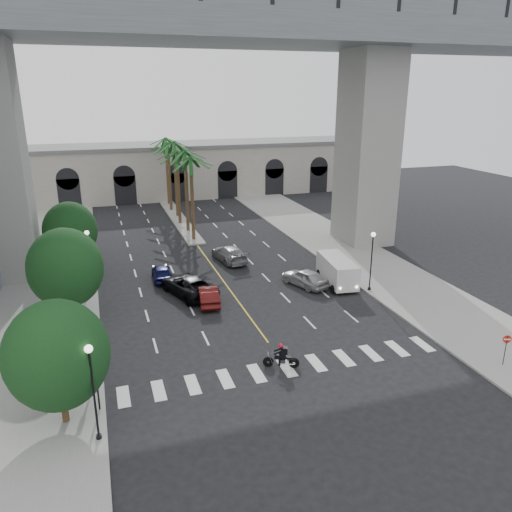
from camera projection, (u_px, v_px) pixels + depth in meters
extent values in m
plane|color=black|center=(278.00, 356.00, 32.70)|extent=(140.00, 140.00, 0.00)
cube|color=gray|center=(48.00, 298.00, 41.78)|extent=(8.00, 100.00, 0.15)
cube|color=gray|center=(365.00, 262.00, 50.63)|extent=(8.00, 100.00, 0.15)
cube|color=gray|center=(179.00, 220.00, 66.95)|extent=(2.00, 24.00, 0.20)
cube|color=#BCB5A8|center=(160.00, 172.00, 81.05)|extent=(70.00, 10.00, 8.00)
cube|color=slate|center=(158.00, 145.00, 79.71)|extent=(71.00, 10.50, 0.50)
cube|color=gray|center=(367.00, 150.00, 54.72)|extent=(5.00, 6.00, 20.80)
cube|color=slate|center=(250.00, 30.00, 47.08)|extent=(75.00, 13.00, 2.50)
cube|color=slate|center=(232.00, 10.00, 51.71)|extent=(75.00, 0.60, 3.00)
cylinder|color=#47331E|center=(192.00, 200.00, 56.46)|extent=(0.40, 0.40, 9.50)
cylinder|color=#47331E|center=(187.00, 193.00, 60.05)|extent=(0.40, 0.40, 9.80)
cylinder|color=#47331E|center=(179.00, 189.00, 63.65)|extent=(0.40, 0.40, 9.30)
cylinder|color=#47331E|center=(176.00, 181.00, 67.23)|extent=(0.40, 0.40, 10.10)
cylinder|color=#47331E|center=(170.00, 178.00, 70.85)|extent=(0.40, 0.40, 9.60)
cylinder|color=#47331E|center=(167.00, 172.00, 74.50)|extent=(0.40, 0.40, 9.90)
cylinder|color=#382616|center=(64.00, 404.00, 25.79)|extent=(0.36, 0.36, 2.34)
ellipsoid|color=black|center=(57.00, 355.00, 24.89)|extent=(5.20, 5.20, 5.72)
cylinder|color=#382616|center=(70.00, 305.00, 37.50)|extent=(0.36, 0.36, 2.45)
ellipsoid|color=black|center=(65.00, 268.00, 36.56)|extent=(5.44, 5.44, 5.98)
cylinder|color=#382616|center=(74.00, 258.00, 48.35)|extent=(0.36, 0.36, 2.27)
ellipsoid|color=black|center=(70.00, 231.00, 47.48)|extent=(5.04, 5.04, 5.54)
cylinder|color=black|center=(99.00, 438.00, 24.77)|extent=(0.28, 0.28, 0.36)
cylinder|color=black|center=(94.00, 396.00, 24.01)|extent=(0.11, 0.11, 5.00)
sphere|color=white|center=(88.00, 349.00, 23.21)|extent=(0.40, 0.40, 0.40)
cylinder|color=black|center=(93.00, 287.00, 43.71)|extent=(0.28, 0.28, 0.36)
cylinder|color=black|center=(90.00, 261.00, 42.95)|extent=(0.11, 0.11, 5.00)
sphere|color=white|center=(87.00, 233.00, 42.15)|extent=(0.40, 0.40, 0.40)
cylinder|color=black|center=(369.00, 290.00, 43.22)|extent=(0.28, 0.28, 0.36)
cylinder|color=black|center=(371.00, 263.00, 42.46)|extent=(0.11, 0.11, 5.00)
sphere|color=white|center=(373.00, 234.00, 41.65)|extent=(0.40, 0.40, 0.40)
cylinder|color=black|center=(97.00, 383.00, 26.56)|extent=(0.10, 0.10, 3.50)
cube|color=black|center=(94.00, 358.00, 26.09)|extent=(0.25, 0.18, 0.80)
cylinder|color=black|center=(95.00, 348.00, 30.17)|extent=(0.10, 0.10, 3.50)
cube|color=black|center=(93.00, 326.00, 29.70)|extent=(0.25, 0.18, 0.80)
cylinder|color=black|center=(268.00, 362.00, 31.41)|extent=(0.66, 0.37, 0.67)
cylinder|color=black|center=(294.00, 363.00, 31.28)|extent=(0.66, 0.37, 0.67)
cube|color=silver|center=(282.00, 361.00, 31.31)|extent=(0.54, 0.47, 0.29)
cube|color=black|center=(279.00, 357.00, 31.23)|extent=(0.67, 0.47, 0.22)
cube|color=black|center=(287.00, 358.00, 31.20)|extent=(0.57, 0.45, 0.13)
cylinder|color=black|center=(272.00, 353.00, 31.18)|extent=(0.27, 0.58, 0.03)
cube|color=black|center=(283.00, 351.00, 31.08)|extent=(0.44, 0.51, 0.58)
cube|color=black|center=(286.00, 351.00, 31.05)|extent=(0.28, 0.37, 0.43)
sphere|color=red|center=(281.00, 346.00, 30.98)|extent=(0.29, 0.29, 0.29)
imported|color=#A8A9AD|center=(305.00, 278.00, 44.30)|extent=(3.38, 4.98, 1.58)
imported|color=#490F0E|center=(208.00, 295.00, 40.68)|extent=(2.06, 4.61, 1.47)
imported|color=black|center=(189.00, 285.00, 42.40)|extent=(4.62, 6.68, 1.70)
imported|color=slate|center=(229.00, 254.00, 50.72)|extent=(2.99, 5.80, 1.61)
imported|color=#0E1244|center=(162.00, 272.00, 45.74)|extent=(1.84, 4.24, 1.43)
cube|color=silver|center=(337.00, 270.00, 44.51)|extent=(2.75, 5.86, 2.09)
cube|color=black|center=(348.00, 278.00, 41.94)|extent=(1.95, 0.49, 0.89)
cylinder|color=black|center=(334.00, 289.00, 42.79)|extent=(0.38, 0.76, 0.73)
cylinder|color=black|center=(355.00, 288.00, 43.16)|extent=(0.38, 0.76, 0.73)
cylinder|color=black|center=(319.00, 273.00, 46.49)|extent=(0.38, 0.76, 0.73)
cylinder|color=black|center=(339.00, 272.00, 46.86)|extent=(0.38, 0.76, 0.73)
imported|color=black|center=(55.00, 332.00, 33.85)|extent=(0.71, 0.58, 1.67)
imported|color=black|center=(46.00, 359.00, 30.47)|extent=(0.84, 0.67, 1.68)
cylinder|color=black|center=(505.00, 352.00, 31.13)|extent=(0.05, 0.05, 2.17)
cylinder|color=red|center=(507.00, 339.00, 30.86)|extent=(0.52, 0.22, 0.54)
cube|color=silver|center=(507.00, 339.00, 30.86)|extent=(0.39, 0.17, 0.09)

